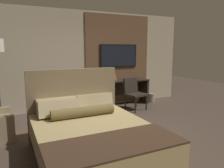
{
  "coord_description": "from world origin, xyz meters",
  "views": [
    {
      "loc": [
        -1.74,
        -3.52,
        1.72
      ],
      "look_at": [
        0.39,
        0.89,
        0.93
      ],
      "focal_mm": 35.0,
      "sensor_mm": 36.0,
      "label": 1
    }
  ],
  "objects_px": {
    "bed": "(92,138)",
    "desk_chair": "(134,91)",
    "tv": "(119,56)",
    "vase_short": "(115,76)",
    "waste_bin": "(151,98)",
    "desk": "(122,88)",
    "vase_tall": "(107,77)"
  },
  "relations": [
    {
      "from": "bed",
      "to": "waste_bin",
      "type": "distance_m",
      "value": 4.11
    },
    {
      "from": "bed",
      "to": "desk",
      "type": "distance_m",
      "value": 3.47
    },
    {
      "from": "desk",
      "to": "vase_short",
      "type": "bearing_deg",
      "value": 170.53
    },
    {
      "from": "waste_bin",
      "to": "desk_chair",
      "type": "bearing_deg",
      "value": -153.08
    },
    {
      "from": "tv",
      "to": "waste_bin",
      "type": "distance_m",
      "value": 1.75
    },
    {
      "from": "bed",
      "to": "desk_chair",
      "type": "distance_m",
      "value": 3.05
    },
    {
      "from": "vase_tall",
      "to": "tv",
      "type": "bearing_deg",
      "value": 23.39
    },
    {
      "from": "bed",
      "to": "waste_bin",
      "type": "xyz_separation_m",
      "value": [
        3.08,
        2.71,
        -0.21
      ]
    },
    {
      "from": "desk",
      "to": "vase_tall",
      "type": "relative_size",
      "value": 6.59
    },
    {
      "from": "tv",
      "to": "desk",
      "type": "bearing_deg",
      "value": -90.0
    },
    {
      "from": "desk_chair",
      "to": "tv",
      "type": "bearing_deg",
      "value": 82.01
    },
    {
      "from": "waste_bin",
      "to": "vase_short",
      "type": "bearing_deg",
      "value": 173.87
    },
    {
      "from": "desk",
      "to": "waste_bin",
      "type": "bearing_deg",
      "value": -5.41
    },
    {
      "from": "desk",
      "to": "waste_bin",
      "type": "distance_m",
      "value": 1.12
    },
    {
      "from": "waste_bin",
      "to": "tv",
      "type": "bearing_deg",
      "value": 163.23
    },
    {
      "from": "bed",
      "to": "desk",
      "type": "xyz_separation_m",
      "value": [
        2.03,
        2.81,
        0.17
      ]
    },
    {
      "from": "bed",
      "to": "desk",
      "type": "bearing_deg",
      "value": 54.08
    },
    {
      "from": "tv",
      "to": "desk_chair",
      "type": "bearing_deg",
      "value": -85.8
    },
    {
      "from": "bed",
      "to": "tv",
      "type": "height_order",
      "value": "tv"
    },
    {
      "from": "bed",
      "to": "desk_chair",
      "type": "relative_size",
      "value": 2.43
    },
    {
      "from": "desk_chair",
      "to": "vase_tall",
      "type": "relative_size",
      "value": 3.61
    },
    {
      "from": "bed",
      "to": "vase_short",
      "type": "relative_size",
      "value": 8.72
    },
    {
      "from": "desk",
      "to": "desk_chair",
      "type": "relative_size",
      "value": 1.83
    },
    {
      "from": "vase_short",
      "to": "waste_bin",
      "type": "distance_m",
      "value": 1.49
    },
    {
      "from": "vase_tall",
      "to": "waste_bin",
      "type": "xyz_separation_m",
      "value": [
        1.54,
        -0.1,
        -0.77
      ]
    },
    {
      "from": "tv",
      "to": "vase_tall",
      "type": "bearing_deg",
      "value": -156.61
    },
    {
      "from": "desk_chair",
      "to": "vase_short",
      "type": "bearing_deg",
      "value": 101.71
    },
    {
      "from": "desk_chair",
      "to": "vase_tall",
      "type": "distance_m",
      "value": 0.9
    },
    {
      "from": "bed",
      "to": "desk",
      "type": "height_order",
      "value": "bed"
    },
    {
      "from": "desk_chair",
      "to": "vase_tall",
      "type": "bearing_deg",
      "value": 120.14
    },
    {
      "from": "bed",
      "to": "tv",
      "type": "distance_m",
      "value": 3.82
    },
    {
      "from": "bed",
      "to": "vase_short",
      "type": "distance_m",
      "value": 3.42
    }
  ]
}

